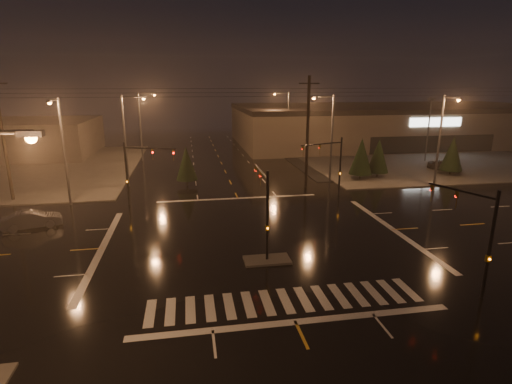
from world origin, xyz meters
TOP-DOWN VIEW (x-y plane):
  - ground at (0.00, 0.00)m, footprint 140.00×140.00m
  - sidewalk_ne at (30.00, 30.00)m, footprint 36.00×36.00m
  - median_island at (0.00, -4.00)m, footprint 3.00×1.60m
  - crosswalk at (0.00, -9.00)m, footprint 15.00×2.60m
  - stop_bar_near at (0.00, -11.00)m, footprint 16.00×0.50m
  - stop_bar_far at (0.00, 11.00)m, footprint 16.00×0.50m
  - parking_lot at (35.00, 28.00)m, footprint 50.00×24.00m
  - retail_building at (35.00, 45.99)m, footprint 60.20×28.30m
  - signal_mast_median at (0.00, -3.07)m, footprint 0.25×4.59m
  - signal_mast_ne at (9.50, 10.14)m, footprint 4.84×1.86m
  - signal_mast_nw at (-9.50, 10.14)m, footprint 4.84×1.86m
  - signal_mast_se at (10.23, -9.75)m, footprint 1.55×3.87m
  - streetlight_1 at (-11.18, 18.00)m, footprint 2.77×0.32m
  - streetlight_2 at (-11.18, 34.00)m, footprint 2.77×0.32m
  - streetlight_3 at (11.18, 16.00)m, footprint 2.77×0.32m
  - streetlight_4 at (11.18, 36.00)m, footprint 2.77×0.32m
  - streetlight_5 at (-16.00, 11.18)m, footprint 0.32×2.77m
  - streetlight_6 at (22.00, 11.18)m, footprint 0.32×2.77m
  - utility_pole_0 at (-22.00, 14.00)m, footprint 2.20×0.32m
  - utility_pole_1 at (8.00, 14.00)m, footprint 2.20×0.32m
  - conifer_0 at (15.57, 16.68)m, footprint 2.74×2.74m
  - conifer_1 at (18.07, 17.29)m, footprint 2.60×2.60m
  - conifer_2 at (27.74, 16.89)m, footprint 2.71×2.71m
  - conifer_3 at (-4.98, 17.14)m, footprint 2.40×2.40m
  - car_parked at (28.64, 19.34)m, footprint 3.69×4.52m
  - car_crossing at (-17.25, 5.27)m, footprint 4.58×2.71m

SIDE VIEW (x-z plane):
  - ground at x=0.00m, z-range 0.00..0.00m
  - crosswalk at x=0.00m, z-range 0.00..0.01m
  - stop_bar_near at x=0.00m, z-range 0.00..0.01m
  - stop_bar_far at x=0.00m, z-range 0.00..0.01m
  - parking_lot at x=35.00m, z-range 0.00..0.08m
  - sidewalk_ne at x=30.00m, z-range 0.00..0.12m
  - median_island at x=0.00m, z-range 0.00..0.15m
  - car_crossing at x=-17.25m, z-range 0.00..1.43m
  - car_parked at x=28.64m, z-range 0.00..1.45m
  - conifer_3 at x=-4.98m, z-range 0.35..4.80m
  - conifer_1 at x=18.07m, z-range 0.35..5.11m
  - conifer_2 at x=27.74m, z-range 0.35..5.28m
  - conifer_0 at x=15.57m, z-range 0.35..5.33m
  - signal_mast_se at x=10.23m, z-range 0.71..6.71m
  - signal_mast_median at x=0.00m, z-range 0.75..6.75m
  - signal_mast_ne at x=9.50m, z-range 0.79..6.79m
  - signal_mast_nw at x=-9.50m, z-range 0.79..6.79m
  - retail_building at x=35.00m, z-range 0.24..7.44m
  - streetlight_1 at x=-11.18m, z-range 0.80..10.80m
  - streetlight_2 at x=-11.18m, z-range 0.80..10.80m
  - streetlight_3 at x=11.18m, z-range 0.80..10.80m
  - streetlight_4 at x=11.18m, z-range 0.80..10.80m
  - streetlight_5 at x=-16.00m, z-range 0.80..10.80m
  - streetlight_6 at x=22.00m, z-range 0.80..10.80m
  - utility_pole_0 at x=-22.00m, z-range 0.13..12.13m
  - utility_pole_1 at x=8.00m, z-range 0.13..12.13m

